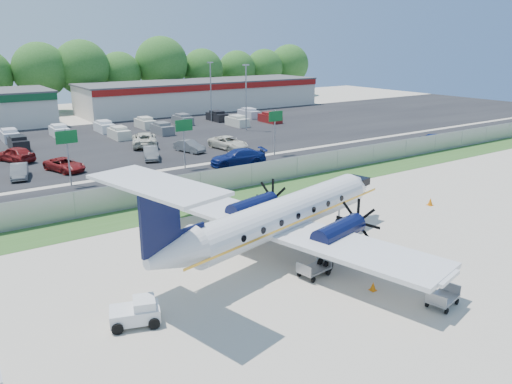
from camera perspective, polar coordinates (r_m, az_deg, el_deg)
ground at (r=30.05m, az=6.48°, el=-6.96°), size 170.00×170.00×0.00m
grass_verge at (r=39.30m, az=-4.91°, el=-1.10°), size 170.00×4.00×0.02m
access_road at (r=45.30m, az=-9.26°, el=1.17°), size 170.00×8.00×0.02m
parking_lot at (r=64.51m, az=-17.27°, el=5.30°), size 170.00×32.00×0.02m
perimeter_fence at (r=40.70m, az=-6.33°, el=0.95°), size 120.00×0.06×1.99m
building_east at (r=94.21m, az=-6.13°, el=10.99°), size 44.40×12.40×5.24m
sign_left at (r=45.58m, az=-20.77°, el=5.05°), size 1.80×0.26×5.00m
sign_mid at (r=49.21m, az=-8.23°, el=6.76°), size 1.80×0.26×5.00m
sign_right at (r=54.83m, az=2.23°, el=7.95°), size 1.80×0.26×5.00m
light_pole_ne at (r=70.34m, az=-1.15°, el=11.25°), size 0.90×0.35×9.09m
light_pole_se at (r=78.89m, az=-5.20°, el=11.79°), size 0.90×0.35×9.09m
tree_line at (r=97.20m, az=-23.36°, el=8.34°), size 112.00×6.00×14.00m
aircraft at (r=28.86m, az=2.86°, el=-2.76°), size 20.35×19.91×6.21m
pushback_tug at (r=23.36m, az=-13.44°, el=-13.19°), size 2.45×2.11×1.16m
baggage_cart_near at (r=27.13m, az=6.65°, el=-8.69°), size 1.89×1.31×0.92m
baggage_cart_far at (r=25.73m, az=20.56°, el=-11.26°), size 1.89×1.37×0.89m
cone_nose at (r=40.51m, az=19.30°, el=-1.06°), size 0.42×0.42×0.59m
cone_port_wing at (r=26.28m, az=13.23°, el=-10.45°), size 0.33×0.33×0.47m
cone_starboard_wing at (r=37.69m, az=-10.40°, el=-1.68°), size 0.42×0.42×0.60m
road_car_mid at (r=50.85m, az=-2.06°, el=3.09°), size 6.10×3.70×1.65m
road_car_east at (r=65.13m, az=19.87°, el=5.15°), size 4.31×3.14×1.36m
parked_car_a at (r=50.80m, az=-25.33°, el=1.44°), size 2.21×4.24×1.33m
parked_car_b at (r=51.83m, az=-20.96°, el=2.24°), size 3.57×5.11×1.29m
parked_car_c at (r=54.54m, az=-11.88°, el=3.68°), size 2.76×4.45×1.38m
parked_car_d at (r=57.45m, az=-7.60°, el=4.55°), size 2.41×4.31×1.35m
parked_car_e at (r=58.65m, az=-3.18°, el=4.93°), size 3.27×5.65×1.48m
parked_car_f at (r=57.99m, az=-25.71°, el=3.14°), size 3.74×5.17×1.64m
parked_car_g at (r=61.61m, az=-12.59°, el=5.13°), size 4.76×6.66×1.69m
far_parking_rows at (r=69.24m, az=-18.52°, el=5.92°), size 56.00×10.00×1.60m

